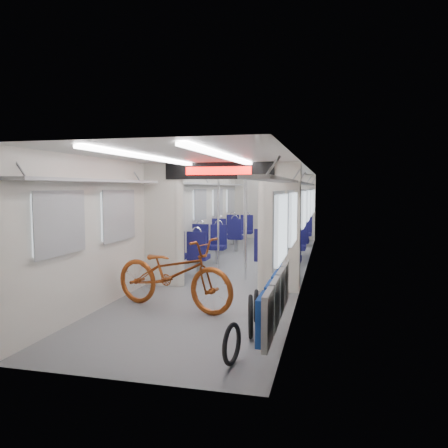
% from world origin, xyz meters
% --- Properties ---
extents(carriage, '(12.00, 12.02, 2.31)m').
position_xyz_m(carriage, '(0.00, -0.27, 1.50)').
color(carriage, '#515456').
rests_on(carriage, ground).
extents(bicycle, '(2.22, 1.27, 1.10)m').
position_xyz_m(bicycle, '(-0.36, -3.51, 0.55)').
color(bicycle, brown).
rests_on(bicycle, ground).
extents(flip_bench, '(0.12, 2.13, 0.54)m').
position_xyz_m(flip_bench, '(1.35, -4.76, 0.58)').
color(flip_bench, gray).
rests_on(flip_bench, carriage).
extents(bike_hoop_a, '(0.12, 0.45, 0.45)m').
position_xyz_m(bike_hoop_a, '(0.98, -5.38, 0.20)').
color(bike_hoop_a, black).
rests_on(bike_hoop_a, ground).
extents(bike_hoop_b, '(0.16, 0.54, 0.54)m').
position_xyz_m(bike_hoop_b, '(1.02, -4.53, 0.25)').
color(bike_hoop_b, black).
rests_on(bike_hoop_b, ground).
extents(bike_hoop_c, '(0.10, 0.46, 0.46)m').
position_xyz_m(bike_hoop_c, '(0.99, -3.90, 0.20)').
color(bike_hoop_c, black).
rests_on(bike_hoop_c, ground).
extents(seat_bay_near_left, '(0.88, 1.91, 1.05)m').
position_xyz_m(seat_bay_near_left, '(-0.94, -0.28, 0.52)').
color(seat_bay_near_left, '#0F0E3E').
rests_on(seat_bay_near_left, ground).
extents(seat_bay_near_right, '(0.93, 2.18, 1.13)m').
position_xyz_m(seat_bay_near_right, '(0.93, 0.04, 0.56)').
color(seat_bay_near_right, '#0F0E3E').
rests_on(seat_bay_near_right, ground).
extents(seat_bay_far_left, '(0.88, 1.94, 1.06)m').
position_xyz_m(seat_bay_far_left, '(-0.93, 3.45, 0.53)').
color(seat_bay_far_left, '#0F0E3E').
rests_on(seat_bay_far_left, ground).
extents(seat_bay_far_right, '(0.96, 2.32, 1.18)m').
position_xyz_m(seat_bay_far_right, '(0.94, 3.20, 0.58)').
color(seat_bay_far_right, '#0F0E3E').
rests_on(seat_bay_far_right, ground).
extents(stanchion_near_left, '(0.04, 0.04, 2.30)m').
position_xyz_m(stanchion_near_left, '(-0.25, -1.15, 1.15)').
color(stanchion_near_left, silver).
rests_on(stanchion_near_left, ground).
extents(stanchion_near_right, '(0.05, 0.05, 2.30)m').
position_xyz_m(stanchion_near_right, '(0.32, -1.17, 1.15)').
color(stanchion_near_right, silver).
rests_on(stanchion_near_right, ground).
extents(stanchion_far_left, '(0.04, 0.04, 2.30)m').
position_xyz_m(stanchion_far_left, '(-0.25, 1.60, 1.15)').
color(stanchion_far_left, silver).
rests_on(stanchion_far_left, ground).
extents(stanchion_far_right, '(0.04, 0.04, 2.30)m').
position_xyz_m(stanchion_far_right, '(0.42, 1.53, 1.15)').
color(stanchion_far_right, silver).
rests_on(stanchion_far_right, ground).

